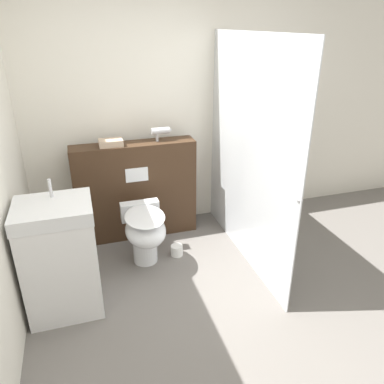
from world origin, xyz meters
TOP-DOWN VIEW (x-y plane):
  - ground_plane at (0.00, 0.00)m, footprint 12.00×12.00m
  - wall_back at (0.00, 1.87)m, footprint 8.00×0.06m
  - partition_panel at (-0.43, 1.62)m, footprint 1.22×0.25m
  - shower_glass at (0.47, 0.96)m, footprint 0.04×1.77m
  - toilet at (-0.46, 1.06)m, footprint 0.36×0.57m
  - sink_vanity at (-1.17, 0.65)m, footprint 0.55×0.46m
  - hair_drier at (-0.15, 1.63)m, footprint 0.21×0.07m
  - folded_towel at (-0.64, 1.61)m, footprint 0.22×0.16m
  - spare_toilet_roll at (-0.15, 1.10)m, footprint 0.12×0.12m

SIDE VIEW (x-z plane):
  - ground_plane at x=0.00m, z-range 0.00..0.00m
  - spare_toilet_roll at x=-0.15m, z-range 0.00..0.10m
  - toilet at x=-0.46m, z-range 0.08..0.61m
  - sink_vanity at x=-1.17m, z-range -0.07..0.99m
  - partition_panel at x=-0.43m, z-range 0.00..1.01m
  - shower_glass at x=0.47m, z-range 0.00..2.02m
  - folded_towel at x=-0.64m, z-range 1.01..1.07m
  - hair_drier at x=-0.15m, z-range 1.04..1.17m
  - wall_back at x=0.00m, z-range 0.00..2.50m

